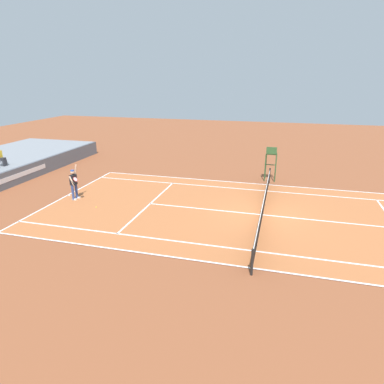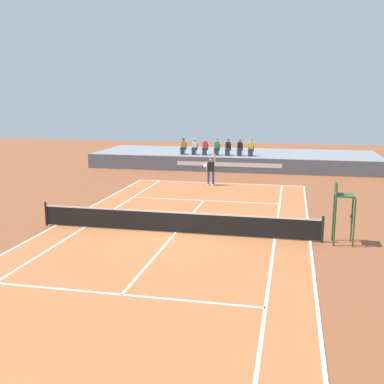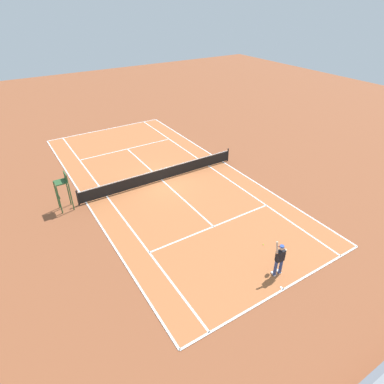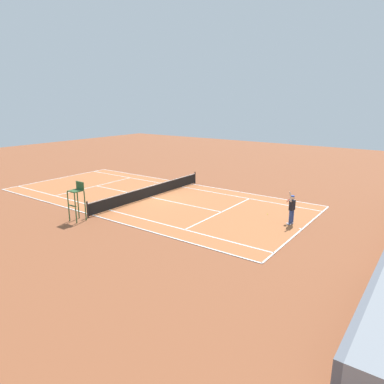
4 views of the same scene
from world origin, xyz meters
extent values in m
plane|color=brown|center=(0.00, 0.00, 0.00)|extent=(80.00, 80.00, 0.00)
cube|color=#B76638|center=(0.00, 0.00, 0.01)|extent=(10.98, 23.78, 0.02)
cube|color=white|center=(0.00, 11.89, 0.02)|extent=(10.98, 0.10, 0.01)
cube|color=white|center=(0.00, -11.89, 0.02)|extent=(10.98, 0.10, 0.01)
cube|color=white|center=(-5.49, 0.00, 0.02)|extent=(0.10, 23.78, 0.01)
cube|color=white|center=(5.49, 0.00, 0.02)|extent=(0.10, 23.78, 0.01)
cube|color=white|center=(-4.11, 0.00, 0.02)|extent=(0.10, 23.78, 0.01)
cube|color=white|center=(4.11, 0.00, 0.02)|extent=(0.10, 23.78, 0.01)
cube|color=white|center=(0.00, 6.40, 0.02)|extent=(8.22, 0.10, 0.01)
cube|color=white|center=(0.00, -6.40, 0.02)|extent=(8.22, 0.10, 0.01)
cube|color=white|center=(0.00, 0.00, 0.02)|extent=(0.10, 12.80, 0.01)
cube|color=white|center=(0.00, 11.79, 0.02)|extent=(0.10, 0.20, 0.01)
cube|color=white|center=(0.00, -11.79, 0.02)|extent=(0.10, 0.20, 0.01)
cylinder|color=black|center=(-5.94, 0.00, 0.54)|extent=(0.10, 0.10, 1.07)
cylinder|color=black|center=(5.94, 0.00, 0.54)|extent=(0.10, 0.10, 1.07)
cube|color=black|center=(0.00, 0.00, 0.48)|extent=(11.78, 0.02, 0.84)
cube|color=white|center=(0.00, 0.00, 0.90)|extent=(11.78, 0.03, 0.06)
cube|color=silver|center=(0.00, 16.46, 0.62)|extent=(7.99, 0.01, 0.32)
cylinder|color=navy|center=(-0.26, 11.02, 0.46)|extent=(0.15, 0.15, 0.92)
cylinder|color=navy|center=(-0.58, 11.05, 0.46)|extent=(0.15, 0.15, 0.92)
cube|color=white|center=(-0.27, 10.96, 0.05)|extent=(0.15, 0.29, 0.10)
cube|color=white|center=(-0.59, 10.99, 0.05)|extent=(0.15, 0.29, 0.10)
cube|color=black|center=(-0.42, 11.04, 1.22)|extent=(0.42, 0.28, 0.60)
sphere|color=beige|center=(-0.42, 11.04, 1.69)|extent=(0.22, 0.22, 0.22)
cylinder|color=#2D4CA8|center=(-0.42, 11.04, 1.78)|extent=(0.21, 0.21, 0.06)
cylinder|color=beige|center=(-0.17, 10.98, 1.78)|extent=(0.11, 0.22, 0.61)
cylinder|color=beige|center=(-0.69, 10.96, 1.24)|extent=(0.12, 0.33, 0.56)
cylinder|color=black|center=(-0.74, 10.85, 1.11)|extent=(0.05, 0.19, 0.25)
torus|color=red|center=(-0.74, 10.67, 1.37)|extent=(0.32, 0.22, 0.26)
cylinder|color=silver|center=(-0.74, 10.67, 1.37)|extent=(0.28, 0.18, 0.22)
sphere|color=#D1E533|center=(-1.35, 9.11, 0.03)|extent=(0.07, 0.07, 0.07)
cylinder|color=#2D562D|center=(7.05, 0.35, 0.95)|extent=(0.07, 0.07, 1.90)
cylinder|color=#2D562D|center=(7.05, -0.35, 0.95)|extent=(0.07, 0.07, 1.90)
cylinder|color=#2D562D|center=(6.35, 0.35, 0.95)|extent=(0.07, 0.07, 1.90)
cylinder|color=#2D562D|center=(6.35, -0.35, 0.95)|extent=(0.07, 0.07, 1.90)
cube|color=#2D562D|center=(6.70, 0.00, 1.93)|extent=(0.70, 0.70, 0.06)
cube|color=#2D562D|center=(6.35, 0.00, 2.20)|extent=(0.06, 0.70, 0.48)
cube|color=#2D562D|center=(7.01, 0.00, 1.04)|extent=(0.10, 0.70, 0.04)
camera|label=1|loc=(-17.06, -0.74, 6.97)|focal=31.77mm
camera|label=2|loc=(4.62, -18.25, 5.60)|focal=43.57mm
camera|label=3|loc=(8.96, 18.28, 11.59)|focal=30.30mm
camera|label=4|loc=(19.32, 17.90, 7.24)|focal=32.75mm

